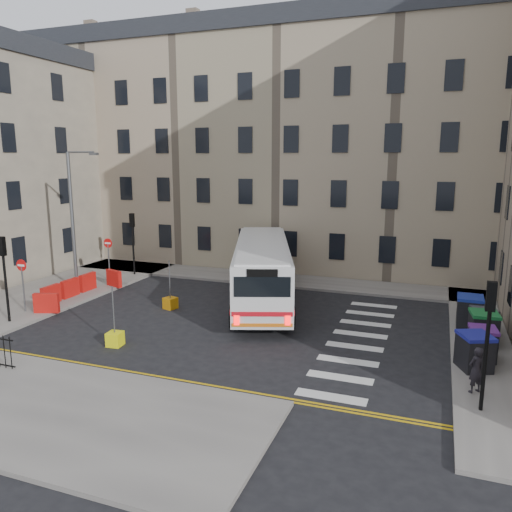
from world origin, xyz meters
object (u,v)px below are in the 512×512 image
Objects in this scene: bollard_yellow at (170,303)px; streetlamp at (72,219)px; bus at (262,269)px; bollard_chevron at (115,339)px; wheelie_bin_b at (482,343)px; wheelie_bin_a at (474,351)px; wheelie_bin_d at (483,321)px; wheelie_bin_e at (469,311)px; wheelie_bin_c at (483,328)px; pedestrian at (476,370)px.

streetlamp is at bearing 170.89° from bollard_yellow.
bollard_chevron is (-3.68, -8.26, -1.60)m from bus.
bollard_chevron is at bearing -171.89° from wheelie_bin_b.
wheelie_bin_a is at bearing -11.15° from streetlamp.
bus is (11.12, 1.67, -2.44)m from streetlamp.
wheelie_bin_b is 14.86m from bollard_chevron.
wheelie_bin_d reaches higher than bollard_yellow.
wheelie_bin_e reaches higher than wheelie_bin_b.
wheelie_bin_c is 2.26m from wheelie_bin_e.
wheelie_bin_d is (0.23, 3.01, -0.02)m from wheelie_bin_b.
wheelie_bin_c is at bearing -137.62° from pedestrian.
pedestrian is at bearing -103.39° from wheelie_bin_c.
bollard_chevron is at bearing -167.16° from wheelie_bin_c.
wheelie_bin_a is at bearing -89.80° from wheelie_bin_e.
streetlamp is at bearing 145.60° from wheelie_bin_a.
bollard_yellow is at bearing 167.47° from wheelie_bin_d.
streetlamp is 5.30× the size of wheelie_bin_a.
bus is 9.78× the size of wheelie_bin_b.
bollard_yellow is at bearing 166.94° from wheelie_bin_b.
bus is 20.49× the size of bollard_yellow.
bus is 5.25m from bollard_yellow.
wheelie_bin_b is 2.10× the size of bollard_chevron.
wheelie_bin_c is at bearing -35.18° from bus.
wheelie_bin_c is 4.94m from pedestrian.
wheelie_bin_e is at bearing 2.21° from streetlamp.
pedestrian is (21.48, -6.29, -3.39)m from streetlamp.
wheelie_bin_b is 1.76m from wheelie_bin_c.
streetlamp is at bearing 166.49° from wheelie_bin_b.
bollard_yellow is at bearing 94.91° from bollard_chevron.
pedestrian is (-0.64, -6.17, 0.18)m from wheelie_bin_d.
wheelie_bin_e is (0.05, 5.08, 0.05)m from wheelie_bin_a.
wheelie_bin_c is at bearing -109.70° from wheelie_bin_d.
wheelie_bin_d is 1.09m from wheelie_bin_e.
wheelie_bin_c is (22.04, -1.38, -3.49)m from streetlamp.
wheelie_bin_d is at bearing 58.94° from wheelie_bin_a.
bollard_chevron is (-14.67, -6.47, -0.46)m from wheelie_bin_d.
bollard_yellow is (6.97, -1.12, -4.04)m from streetlamp.
pedestrian reaches higher than wheelie_bin_c.
wheelie_bin_e is (-0.44, 2.22, 0.03)m from wheelie_bin_c.
wheelie_bin_d is (0.07, 1.26, -0.08)m from wheelie_bin_c.
bollard_yellow is 1.00× the size of bollard_chevron.
bollard_yellow is (-4.15, -2.79, -1.60)m from bus.
wheelie_bin_e is at bearing 7.61° from bollard_yellow.
streetlamp is at bearing 169.60° from wheelie_bin_c.
wheelie_bin_b is (21.89, -3.13, -3.55)m from streetlamp.
bollard_chevron is at bearing 166.21° from wheelie_bin_a.
wheelie_bin_e is 2.39× the size of bollard_yellow.
bus is 13.09m from pedestrian.
wheelie_bin_e reaches higher than wheelie_bin_c.
bus is at bearing 150.60° from wheelie_bin_b.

